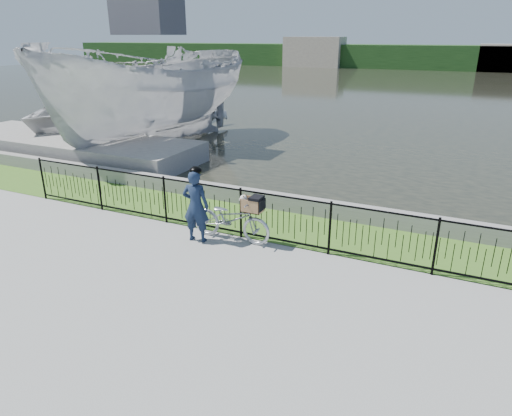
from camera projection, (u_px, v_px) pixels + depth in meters
The scene contains 13 objects.
ground at pixel (250, 279), 8.37m from camera, with size 120.00×120.00×0.00m, color gray.
grass_strip at pixel (299, 228), 10.57m from camera, with size 60.00×2.00×0.01m, color #416B21.
water at pixel (430, 91), 36.31m from camera, with size 120.00×120.00×0.00m, color #27281E.
quay_wall at pixel (313, 207), 11.35m from camera, with size 60.00×0.30×0.40m, color gray.
fence at pixel (283, 220), 9.52m from camera, with size 14.00×0.06×1.15m, color black, non-canonical shape.
far_treeline at pixel (453, 58), 58.64m from camera, with size 120.00×6.00×3.00m, color #1F4119.
far_building_left at pixel (314, 52), 63.90m from camera, with size 8.00×4.00×4.00m, color #A29582.
far_building_right at pixel (506, 58), 54.95m from camera, with size 6.00×3.00×3.20m, color #A29582.
dock at pixel (72, 146), 16.87m from camera, with size 10.00×3.00×0.70m, color gray.
bicycle_rig at pixel (232, 218), 9.83m from camera, with size 1.84×0.64×1.11m.
cyclist at pixel (196, 205), 9.68m from camera, with size 0.63×0.47×1.66m.
boat_near at pixel (154, 94), 17.33m from camera, with size 5.15×10.77×5.80m.
boat_far at pixel (120, 107), 21.04m from camera, with size 7.75×10.70×2.19m.
Camera 1 is at (3.22, -6.62, 4.20)m, focal length 32.00 mm.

